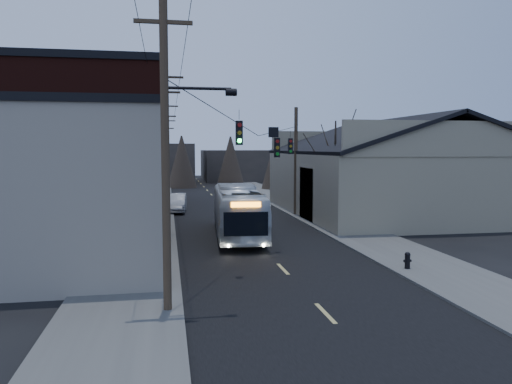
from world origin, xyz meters
TOP-DOWN VIEW (x-y plane):
  - ground at (0.00, 0.00)m, footprint 160.00×160.00m
  - road_surface at (0.00, 30.00)m, footprint 9.00×110.00m
  - sidewalk_left at (-6.50, 30.00)m, footprint 4.00×110.00m
  - sidewalk_right at (6.50, 30.00)m, footprint 4.00×110.00m
  - building_clapboard at (-9.00, 9.00)m, footprint 8.00×8.00m
  - building_brick at (-10.00, 20.00)m, footprint 10.00×12.00m
  - building_left_far at (-9.50, 36.00)m, footprint 9.00×14.00m
  - warehouse at (13.00, 25.00)m, footprint 16.16×20.60m
  - building_far_left at (-6.00, 65.00)m, footprint 10.00×12.00m
  - building_far_right at (7.00, 70.00)m, footprint 12.00×14.00m
  - bare_tree at (6.50, 20.00)m, footprint 0.40×0.40m
  - utility_lines at (-3.11, 24.14)m, footprint 11.24×45.28m
  - bus at (-0.78, 16.55)m, footprint 3.30×11.11m
  - parked_car at (-4.30, 28.82)m, footprint 1.97×4.82m
  - fire_hydrant at (5.24, 6.75)m, footprint 0.34×0.25m

SIDE VIEW (x-z plane):
  - ground at x=0.00m, z-range 0.00..0.00m
  - road_surface at x=0.00m, z-range 0.00..0.02m
  - sidewalk_left at x=-6.50m, z-range 0.00..0.12m
  - sidewalk_right at x=6.50m, z-range 0.00..0.12m
  - fire_hydrant at x=5.24m, z-range 0.14..0.87m
  - parked_car at x=-4.30m, z-range 0.00..1.55m
  - bus at x=-0.78m, z-range 0.00..3.05m
  - building_far_right at x=7.00m, z-range 0.00..5.00m
  - warehouse at x=13.00m, z-range -1.17..6.56m
  - building_far_left at x=-6.00m, z-range 0.00..6.00m
  - building_clapboard at x=-9.00m, z-range 0.00..7.00m
  - building_left_far at x=-9.50m, z-range 0.00..7.00m
  - bare_tree at x=6.50m, z-range 0.00..7.20m
  - utility_lines at x=-3.11m, z-range -0.30..10.20m
  - building_brick at x=-10.00m, z-range 0.00..10.00m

